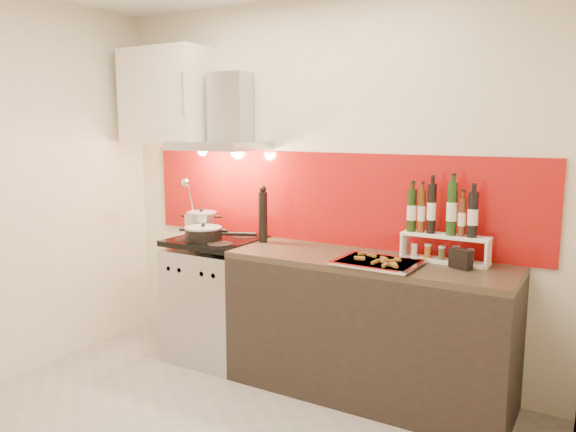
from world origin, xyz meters
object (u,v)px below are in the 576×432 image
Objects in this scene: counter at (367,327)px; saute_pan at (204,233)px; stock_pot at (202,222)px; range_stove at (217,300)px; baking_tray at (378,262)px; pepper_mill at (263,215)px.

saute_pan reaches higher than counter.
counter is 1.33m from saute_pan.
saute_pan is (0.18, -0.19, -0.04)m from stock_pot.
range_stove is at bearing 73.90° from saute_pan.
saute_pan is at bearing 179.02° from baking_tray.
saute_pan is 0.98× the size of baking_tray.
range_stove is 2.24× the size of pepper_mill.
counter is 3.59× the size of baking_tray.
counter is at bearing 4.62° from saute_pan.
pepper_mill is at bearing 167.32° from baking_tray.
stock_pot is at bearing 154.47° from range_stove.
saute_pan is at bearing -46.86° from stock_pot.
stock_pot reaches higher than range_stove.
counter is (1.20, 0.00, 0.01)m from range_stove.
range_stove is 0.51× the size of counter.
pepper_mill is (-0.85, 0.09, 0.65)m from counter.
pepper_mill is (0.35, 0.10, 0.66)m from range_stove.
stock_pot is at bearing 179.81° from pepper_mill.
range_stove is at bearing -25.53° from stock_pot.
saute_pan is 1.21× the size of pepper_mill.
range_stove is 1.20m from counter.
stock_pot is 0.45× the size of baking_tray.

